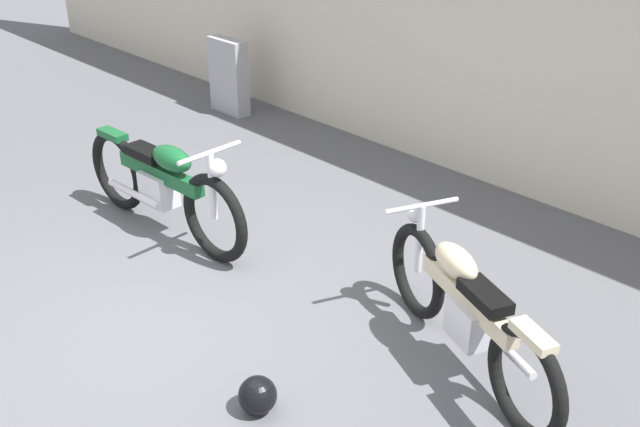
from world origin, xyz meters
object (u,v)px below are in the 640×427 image
at_px(stone_marker, 229,76).
at_px(helmet, 258,395).
at_px(motorcycle_cream, 465,309).
at_px(motorcycle_green, 163,184).

relative_size(stone_marker, helmet, 3.93).
distance_m(motorcycle_cream, motorcycle_green, 2.94).
distance_m(stone_marker, motorcycle_green, 3.26).
distance_m(stone_marker, helmet, 5.62).
xyz_separation_m(stone_marker, helmet, (4.55, -3.27, -0.35)).
bearing_deg(stone_marker, motorcycle_green, -47.32).
xyz_separation_m(stone_marker, motorcycle_green, (2.21, -2.40, -0.00)).
distance_m(helmet, motorcycle_green, 2.52).
bearing_deg(helmet, stone_marker, 144.35).
height_order(stone_marker, motorcycle_green, motorcycle_green).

